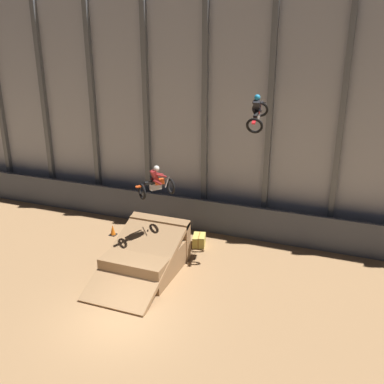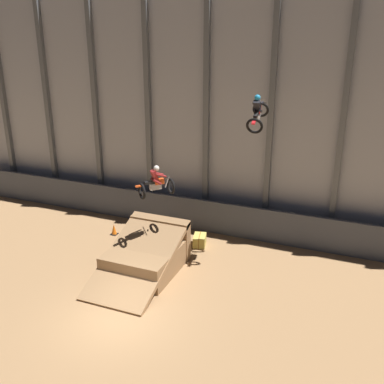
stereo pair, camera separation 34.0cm
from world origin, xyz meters
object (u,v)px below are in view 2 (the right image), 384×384
at_px(dirt_ramp, 147,255).
at_px(rider_bike_left_air, 156,184).
at_px(rider_bike_right_air, 258,113).
at_px(hay_bale_trackside, 200,240).
at_px(traffic_cone_near_ramp, 114,230).

height_order(dirt_ramp, rider_bike_left_air, rider_bike_left_air).
relative_size(rider_bike_right_air, hay_bale_trackside, 1.84).
distance_m(rider_bike_left_air, hay_bale_trackside, 4.67).
xyz_separation_m(traffic_cone_near_ramp, hay_bale_trackside, (4.74, 0.52, -0.00)).
distance_m(rider_bike_left_air, traffic_cone_near_ramp, 5.61).
bearing_deg(dirt_ramp, hay_bale_trackside, 65.38).
bearing_deg(rider_bike_left_air, rider_bike_right_air, 68.77).
distance_m(rider_bike_right_air, traffic_cone_near_ramp, 10.13).
relative_size(dirt_ramp, rider_bike_right_air, 2.73).
xyz_separation_m(dirt_ramp, rider_bike_right_air, (4.19, 2.63, 6.36)).
bearing_deg(rider_bike_right_air, dirt_ramp, -151.54).
bearing_deg(traffic_cone_near_ramp, rider_bike_left_air, -29.09).
distance_m(dirt_ramp, rider_bike_left_air, 3.38).
bearing_deg(rider_bike_left_air, traffic_cone_near_ramp, -168.92).
xyz_separation_m(dirt_ramp, rider_bike_left_air, (0.32, 0.51, 3.33)).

